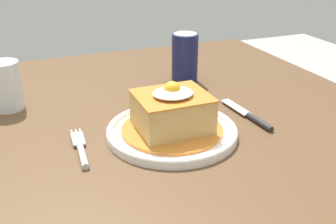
{
  "coord_description": "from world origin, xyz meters",
  "views": [
    {
      "loc": [
        -0.2,
        -0.71,
        1.1
      ],
      "look_at": [
        0.06,
        -0.07,
        0.79
      ],
      "focal_mm": 42.97,
      "sensor_mm": 36.0,
      "label": 1
    }
  ],
  "objects": [
    {
      "name": "fork",
      "position": [
        -0.12,
        -0.09,
        0.75
      ],
      "size": [
        0.03,
        0.14,
        0.01
      ],
      "color": "silver",
      "rests_on": "dining_table"
    },
    {
      "name": "drinking_glass",
      "position": [
        -0.22,
        0.16,
        0.79
      ],
      "size": [
        0.07,
        0.07,
        0.1
      ],
      "color": "gold",
      "rests_on": "dining_table"
    },
    {
      "name": "main_plate",
      "position": [
        0.06,
        -0.09,
        0.76
      ],
      "size": [
        0.25,
        0.25,
        0.02
      ],
      "color": "white",
      "rests_on": "dining_table"
    },
    {
      "name": "soda_can",
      "position": [
        0.2,
        0.18,
        0.81
      ],
      "size": [
        0.07,
        0.07,
        0.12
      ],
      "color": "#191E51",
      "rests_on": "dining_table"
    },
    {
      "name": "knife",
      "position": [
        0.23,
        -0.09,
        0.75
      ],
      "size": [
        0.03,
        0.17,
        0.01
      ],
      "color": "#262628",
      "rests_on": "dining_table"
    },
    {
      "name": "dining_table",
      "position": [
        0.0,
        0.0,
        0.64
      ],
      "size": [
        1.11,
        1.03,
        0.75
      ],
      "color": "brown",
      "rests_on": "ground_plane"
    },
    {
      "name": "sandwich_meal",
      "position": [
        0.06,
        -0.09,
        0.79
      ],
      "size": [
        0.19,
        0.19,
        0.1
      ],
      "color": "orange",
      "rests_on": "main_plate"
    }
  ]
}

